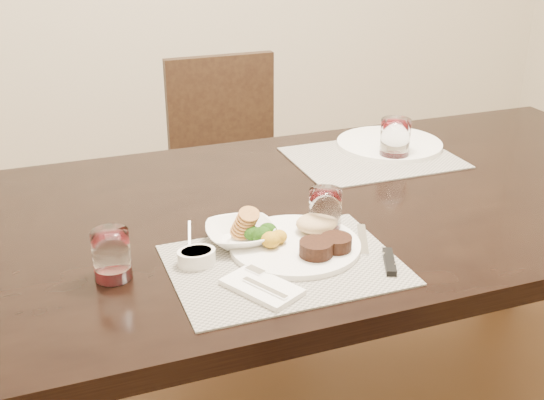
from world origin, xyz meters
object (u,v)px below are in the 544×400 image
object	(u,v)px
chair_far	(230,165)
cracker_bowl	(240,234)
steak_knife	(383,256)
wine_glass_near	(325,213)
far_plate	(389,144)
dinner_plate	(301,241)

from	to	relation	value
chair_far	cracker_bowl	world-z (taller)	chair_far
cracker_bowl	steak_knife	bearing A→B (deg)	-34.11
wine_glass_near	far_plate	size ratio (longest dim) A/B	0.32
wine_glass_near	far_plate	world-z (taller)	wine_glass_near
steak_knife	wine_glass_near	bearing A→B (deg)	135.17
cracker_bowl	wine_glass_near	size ratio (longest dim) A/B	1.69
chair_far	dinner_plate	world-z (taller)	chair_far
far_plate	wine_glass_near	bearing A→B (deg)	-132.82
dinner_plate	wine_glass_near	bearing A→B (deg)	48.56
dinner_plate	cracker_bowl	world-z (taller)	cracker_bowl
far_plate	steak_knife	bearing A→B (deg)	-120.48
steak_knife	dinner_plate	bearing A→B (deg)	167.52
chair_far	dinner_plate	size ratio (longest dim) A/B	3.22
wine_glass_near	steak_knife	bearing A→B (deg)	-68.63
dinner_plate	wine_glass_near	xyz separation A→B (m)	(0.08, 0.05, 0.03)
dinner_plate	cracker_bowl	xyz separation A→B (m)	(-0.11, 0.07, 0.00)
chair_far	far_plate	size ratio (longest dim) A/B	2.87
cracker_bowl	wine_glass_near	bearing A→B (deg)	-4.59
chair_far	cracker_bowl	bearing A→B (deg)	-105.78
cracker_bowl	wine_glass_near	distance (m)	0.19
wine_glass_near	cracker_bowl	bearing A→B (deg)	175.41
steak_knife	cracker_bowl	xyz separation A→B (m)	(-0.25, 0.17, 0.02)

